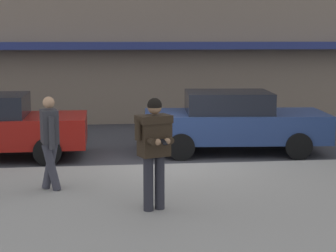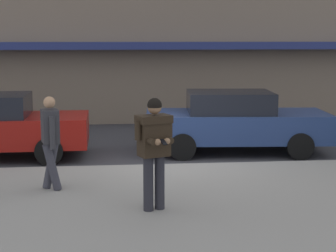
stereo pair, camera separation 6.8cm
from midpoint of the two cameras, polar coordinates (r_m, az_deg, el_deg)
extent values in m
plane|color=#333338|center=(12.50, 0.08, -4.28)|extent=(80.00, 80.00, 0.00)
cube|color=gray|center=(9.94, 7.75, -7.46)|extent=(32.00, 5.30, 0.14)
cube|color=silver|center=(12.70, 4.56, -4.08)|extent=(28.00, 0.12, 0.01)
cube|color=navy|center=(18.39, 1.02, 8.16)|extent=(26.60, 0.70, 0.24)
cylinder|color=black|center=(14.68, -11.66, -1.19)|extent=(0.64, 0.22, 0.64)
cylinder|color=black|center=(13.00, -12.29, -2.52)|extent=(0.64, 0.22, 0.64)
cube|color=navy|center=(14.15, 6.66, -0.01)|extent=(4.63, 2.17, 0.70)
cube|color=black|center=(14.04, 5.98, 2.45)|extent=(2.19, 1.80, 0.52)
cylinder|color=black|center=(15.30, 11.34, -0.77)|extent=(0.66, 0.27, 0.64)
cylinder|color=black|center=(13.67, 12.96, -1.99)|extent=(0.66, 0.27, 0.64)
cylinder|color=black|center=(14.91, 0.84, -0.85)|extent=(0.66, 0.27, 0.64)
cylinder|color=black|center=(13.23, 1.20, -2.12)|extent=(0.66, 0.27, 0.64)
cylinder|color=#23232B|center=(9.02, -1.08, -5.73)|extent=(0.16, 0.16, 0.88)
cylinder|color=#23232B|center=(8.93, -2.23, -5.88)|extent=(0.16, 0.16, 0.88)
cube|color=black|center=(8.81, -1.67, -1.02)|extent=(0.54, 0.45, 0.64)
cube|color=black|center=(8.77, -1.68, 0.71)|extent=(0.61, 0.51, 0.12)
cylinder|color=black|center=(8.91, -0.12, -0.19)|extent=(0.11, 0.11, 0.30)
cylinder|color=black|center=(8.74, -0.33, -1.36)|extent=(0.20, 0.32, 0.10)
sphere|color=#8C6647|center=(8.59, -0.30, -1.55)|extent=(0.10, 0.10, 0.10)
cylinder|color=black|center=(8.68, -3.27, -0.45)|extent=(0.11, 0.11, 0.30)
cylinder|color=black|center=(8.61, -2.09, -1.53)|extent=(0.20, 0.32, 0.10)
sphere|color=#8C6647|center=(8.52, -1.27, -1.64)|extent=(0.10, 0.10, 0.10)
cube|color=black|center=(8.52, -0.66, -1.64)|extent=(0.12, 0.16, 0.07)
sphere|color=#8C6647|center=(8.72, -1.60, 1.92)|extent=(0.22, 0.22, 0.22)
sphere|color=black|center=(8.71, -1.60, 2.12)|extent=(0.23, 0.23, 0.23)
cylinder|color=#33333D|center=(10.28, -11.94, -4.14)|extent=(0.35, 0.22, 0.87)
cylinder|color=#33333D|center=(10.46, -12.08, -3.92)|extent=(0.35, 0.22, 0.87)
cube|color=#2D2D33|center=(10.23, -12.15, -0.04)|extent=(0.37, 0.47, 0.60)
cylinder|color=#2D2D33|center=(10.00, -11.92, -0.71)|extent=(0.10, 0.10, 0.58)
cylinder|color=#2D2D33|center=(10.49, -12.33, -0.27)|extent=(0.10, 0.10, 0.58)
sphere|color=tan|center=(10.18, -12.23, 2.35)|extent=(0.21, 0.21, 0.21)
cube|color=brown|center=(10.56, -12.24, -0.87)|extent=(0.17, 0.26, 0.32)
camera|label=1|loc=(0.03, -90.22, -0.04)|focal=60.00mm
camera|label=2|loc=(0.03, 89.78, 0.04)|focal=60.00mm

